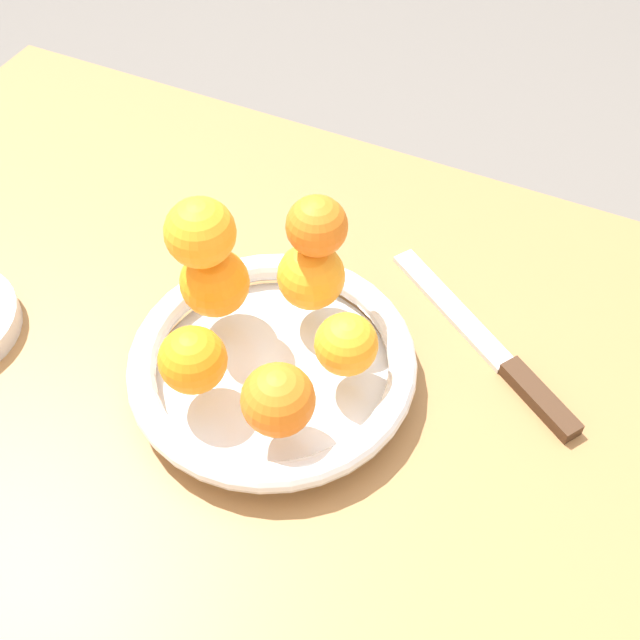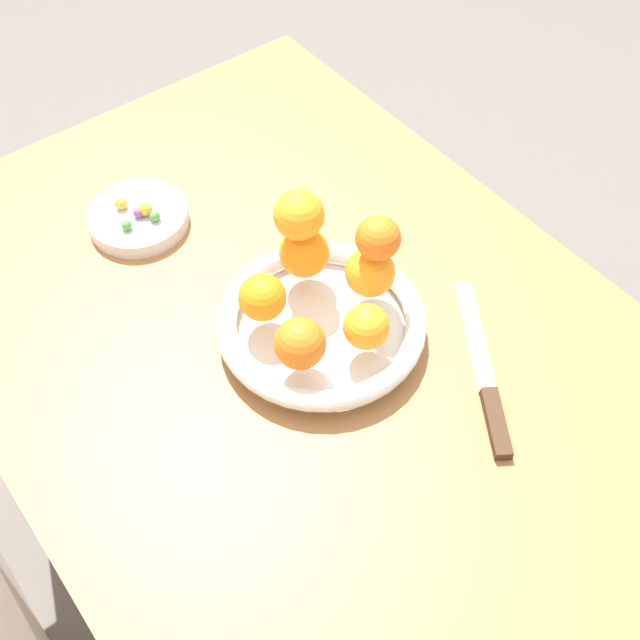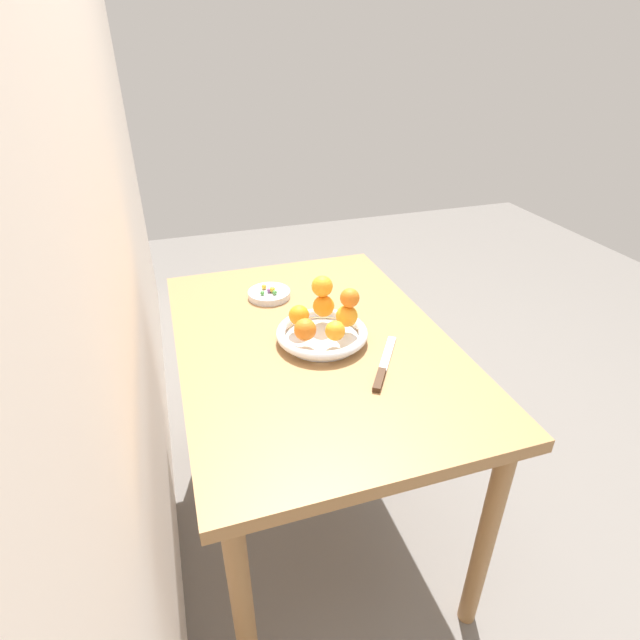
# 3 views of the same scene
# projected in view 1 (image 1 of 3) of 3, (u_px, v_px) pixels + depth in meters

# --- Properties ---
(dining_table) EXTENTS (1.10, 0.76, 0.74)m
(dining_table) POSITION_uv_depth(u_px,v_px,m) (255.00, 442.00, 0.80)
(dining_table) COLOR #9E7042
(dining_table) RESTS_ON ground_plane
(fruit_bowl) EXTENTS (0.26, 0.26, 0.04)m
(fruit_bowl) POSITION_uv_depth(u_px,v_px,m) (273.00, 365.00, 0.72)
(fruit_bowl) COLOR silver
(fruit_bowl) RESTS_ON dining_table
(orange_0) EXTENTS (0.06, 0.06, 0.06)m
(orange_0) POSITION_uv_depth(u_px,v_px,m) (193.00, 360.00, 0.67)
(orange_0) COLOR orange
(orange_0) RESTS_ON fruit_bowl
(orange_1) EXTENTS (0.06, 0.06, 0.06)m
(orange_1) POSITION_uv_depth(u_px,v_px,m) (278.00, 400.00, 0.64)
(orange_1) COLOR orange
(orange_1) RESTS_ON fruit_bowl
(orange_2) EXTENTS (0.06, 0.06, 0.06)m
(orange_2) POSITION_uv_depth(u_px,v_px,m) (346.00, 344.00, 0.68)
(orange_2) COLOR orange
(orange_2) RESTS_ON fruit_bowl
(orange_3) EXTENTS (0.06, 0.06, 0.06)m
(orange_3) POSITION_uv_depth(u_px,v_px,m) (311.00, 276.00, 0.73)
(orange_3) COLOR orange
(orange_3) RESTS_ON fruit_bowl
(orange_4) EXTENTS (0.06, 0.06, 0.06)m
(orange_4) POSITION_uv_depth(u_px,v_px,m) (215.00, 283.00, 0.72)
(orange_4) COLOR orange
(orange_4) RESTS_ON fruit_bowl
(orange_5) EXTENTS (0.06, 0.06, 0.06)m
(orange_5) POSITION_uv_depth(u_px,v_px,m) (200.00, 233.00, 0.67)
(orange_5) COLOR orange
(orange_5) RESTS_ON orange_4
(orange_6) EXTENTS (0.05, 0.05, 0.05)m
(orange_6) POSITION_uv_depth(u_px,v_px,m) (317.00, 226.00, 0.68)
(orange_6) COLOR orange
(orange_6) RESTS_ON orange_3
(knife) EXTENTS (0.23, 0.16, 0.01)m
(knife) POSITION_uv_depth(u_px,v_px,m) (496.00, 353.00, 0.75)
(knife) COLOR #3F2819
(knife) RESTS_ON dining_table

